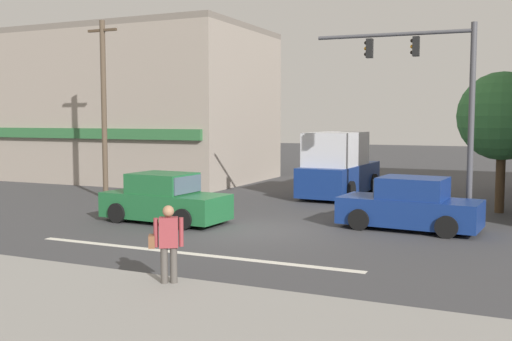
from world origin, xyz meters
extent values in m
plane|color=#3D3D3F|center=(0.00, 0.00, 0.00)|extent=(120.00, 120.00, 0.00)
cube|color=silver|center=(0.00, -3.50, 0.00)|extent=(9.00, 0.24, 0.01)
cube|color=gray|center=(0.00, -8.50, 0.08)|extent=(40.00, 5.00, 0.16)
cube|color=gray|center=(-11.95, 11.49, 3.87)|extent=(13.30, 8.45, 7.75)
cube|color=#2D6638|center=(-11.95, 7.17, 2.60)|extent=(12.64, 0.24, 0.50)
cube|color=slate|center=(-11.95, 11.49, 7.90)|extent=(13.30, 8.45, 0.30)
cylinder|color=#4C3823|center=(6.75, 6.63, 1.12)|extent=(0.32, 0.32, 2.25)
sphere|color=#337038|center=(6.75, 6.63, 3.41)|extent=(3.10, 3.10, 3.10)
cylinder|color=brown|center=(-8.39, 3.94, 3.66)|extent=(0.22, 0.22, 7.31)
cube|color=#473828|center=(-8.39, 3.94, 6.91)|extent=(1.40, 0.12, 0.10)
cylinder|color=#47474C|center=(6.00, 3.20, 3.10)|extent=(0.18, 0.18, 6.20)
cylinder|color=#47474C|center=(3.61, 3.08, 5.95)|extent=(4.80, 0.36, 0.12)
cube|color=black|center=(4.33, 3.11, 5.55)|extent=(0.21, 0.25, 0.60)
sphere|color=black|center=(4.21, 3.11, 5.73)|extent=(0.12, 0.12, 0.12)
sphere|color=orange|center=(4.21, 3.11, 5.55)|extent=(0.12, 0.12, 0.12)
sphere|color=black|center=(4.21, 3.11, 5.37)|extent=(0.12, 0.12, 0.12)
cube|color=black|center=(2.89, 3.04, 5.55)|extent=(0.21, 0.25, 0.60)
sphere|color=black|center=(2.77, 3.03, 5.73)|extent=(0.12, 0.12, 0.12)
sphere|color=orange|center=(2.77, 3.03, 5.55)|extent=(0.12, 0.12, 0.12)
sphere|color=black|center=(2.77, 3.03, 5.37)|extent=(0.12, 0.12, 0.12)
cube|color=#1E6033|center=(-2.95, 0.09, 0.54)|extent=(4.20, 1.95, 0.80)
cube|color=#1E6033|center=(-3.05, 0.10, 1.26)|extent=(1.99, 1.67, 0.64)
cube|color=#475666|center=(-2.08, 0.04, 1.26)|extent=(0.15, 1.44, 0.54)
cylinder|color=black|center=(-1.63, 0.86, 0.32)|extent=(0.65, 0.22, 0.64)
cylinder|color=black|center=(-1.73, -0.83, 0.32)|extent=(0.65, 0.22, 0.64)
cylinder|color=black|center=(-4.17, 1.02, 0.32)|extent=(0.65, 0.22, 0.64)
cylinder|color=black|center=(-4.27, -0.68, 0.32)|extent=(0.65, 0.22, 0.64)
cube|color=navy|center=(4.41, 2.03, 0.54)|extent=(4.22, 2.02, 0.80)
cube|color=navy|center=(4.51, 2.02, 1.26)|extent=(2.02, 1.71, 0.64)
cube|color=#475666|center=(3.55, 2.10, 1.26)|extent=(0.17, 1.44, 0.54)
cylinder|color=black|center=(3.08, 1.28, 0.32)|extent=(0.65, 0.23, 0.64)
cylinder|color=black|center=(3.21, 2.98, 0.32)|extent=(0.65, 0.23, 0.64)
cylinder|color=black|center=(5.61, 1.08, 0.32)|extent=(0.65, 0.23, 0.64)
cylinder|color=black|center=(5.75, 2.77, 0.32)|extent=(0.65, 0.23, 0.64)
cube|color=navy|center=(0.25, 8.90, 0.75)|extent=(2.19, 5.66, 1.20)
cube|color=silver|center=(0.23, 8.35, 2.05)|extent=(2.01, 3.46, 1.40)
cube|color=#475666|center=(0.29, 10.07, 2.05)|extent=(1.75, 0.12, 1.19)
cylinder|color=black|center=(-0.69, 10.67, 0.42)|extent=(0.27, 0.85, 0.84)
cylinder|color=black|center=(1.30, 10.60, 0.42)|extent=(0.27, 0.85, 0.84)
cylinder|color=black|center=(-0.81, 7.20, 0.42)|extent=(0.27, 0.85, 0.84)
cylinder|color=black|center=(1.19, 7.13, 0.42)|extent=(0.27, 0.85, 0.84)
cylinder|color=#4C4742|center=(1.45, -6.39, 0.43)|extent=(0.14, 0.14, 0.86)
cylinder|color=#4C4742|center=(1.29, -6.48, 0.43)|extent=(0.14, 0.14, 0.86)
cube|color=maroon|center=(1.37, -6.44, 1.15)|extent=(0.42, 0.37, 0.58)
sphere|color=#9E7051|center=(1.37, -6.44, 1.56)|extent=(0.22, 0.22, 0.22)
cylinder|color=maroon|center=(1.57, -6.31, 1.15)|extent=(0.09, 0.09, 0.56)
cylinder|color=maroon|center=(1.16, -6.56, 1.15)|extent=(0.09, 0.09, 0.56)
cube|color=brown|center=(1.07, -6.57, 0.98)|extent=(0.25, 0.30, 0.24)
camera|label=1|loc=(7.56, -16.04, 3.32)|focal=42.00mm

